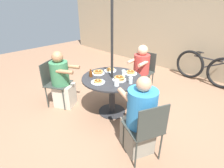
% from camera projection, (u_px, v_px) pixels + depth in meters
% --- Properties ---
extents(ground_plane, '(12.00, 12.00, 0.00)m').
position_uv_depth(ground_plane, '(112.00, 111.00, 3.46)').
color(ground_plane, '#8C664C').
extents(back_fence, '(10.00, 0.06, 1.99)m').
position_uv_depth(back_fence, '(185.00, 39.00, 4.95)').
color(back_fence, tan).
rests_on(back_fence, ground).
extents(patio_table, '(1.09, 1.09, 0.74)m').
position_uv_depth(patio_table, '(112.00, 85.00, 3.20)').
color(patio_table, '#28282B').
rests_on(patio_table, ground).
extents(umbrella_pole, '(0.04, 0.04, 2.04)m').
position_uv_depth(umbrella_pole, '(112.00, 63.00, 3.01)').
color(umbrella_pole, black).
rests_on(umbrella_pole, ground).
extents(patio_chair_north, '(0.48, 0.48, 0.91)m').
position_uv_depth(patio_chair_north, '(144.00, 69.00, 4.07)').
color(patio_chair_north, '#333833').
rests_on(patio_chair_north, ground).
extents(diner_north, '(0.39, 0.55, 1.13)m').
position_uv_depth(diner_north, '(140.00, 72.00, 3.95)').
color(diner_north, slate).
rests_on(diner_north, ground).
extents(patio_chair_east, '(0.60, 0.60, 0.91)m').
position_uv_depth(patio_chair_east, '(54.00, 81.00, 3.50)').
color(patio_chair_east, '#333833').
rests_on(patio_chair_east, ground).
extents(diner_east, '(0.60, 0.54, 1.14)m').
position_uv_depth(diner_east, '(62.00, 82.00, 3.46)').
color(diner_east, beige).
rests_on(diner_east, ground).
extents(patio_chair_south, '(0.58, 0.58, 0.91)m').
position_uv_depth(patio_chair_south, '(146.00, 128.00, 2.22)').
color(patio_chair_south, '#333833').
rests_on(patio_chair_south, ground).
extents(diner_south, '(0.61, 0.55, 1.18)m').
position_uv_depth(diner_south, '(140.00, 120.00, 2.37)').
color(diner_south, gray).
rests_on(diner_south, ground).
extents(pancake_plate_a, '(0.24, 0.24, 0.07)m').
position_uv_depth(pancake_plate_a, '(119.00, 79.00, 3.01)').
color(pancake_plate_a, white).
rests_on(pancake_plate_a, patio_table).
extents(pancake_plate_b, '(0.24, 0.24, 0.05)m').
position_uv_depth(pancake_plate_b, '(98.00, 82.00, 2.93)').
color(pancake_plate_b, white).
rests_on(pancake_plate_b, patio_table).
extents(pancake_plate_c, '(0.24, 0.24, 0.06)m').
position_uv_depth(pancake_plate_c, '(110.00, 70.00, 3.41)').
color(pancake_plate_c, white).
rests_on(pancake_plate_c, patio_table).
extents(pancake_plate_d, '(0.24, 0.24, 0.06)m').
position_uv_depth(pancake_plate_d, '(98.00, 72.00, 3.28)').
color(pancake_plate_d, white).
rests_on(pancake_plate_d, patio_table).
extents(pancake_plate_e, '(0.24, 0.24, 0.06)m').
position_uv_depth(pancake_plate_e, '(131.00, 73.00, 3.28)').
color(pancake_plate_e, white).
rests_on(pancake_plate_e, patio_table).
extents(syrup_bottle, '(0.08, 0.06, 0.14)m').
position_uv_depth(syrup_bottle, '(91.00, 74.00, 3.14)').
color(syrup_bottle, '#602D0F').
rests_on(syrup_bottle, patio_table).
extents(coffee_cup, '(0.09, 0.09, 0.10)m').
position_uv_depth(coffee_cup, '(116.00, 83.00, 2.81)').
color(coffee_cup, white).
rests_on(coffee_cup, patio_table).
extents(drinking_glass_a, '(0.07, 0.07, 0.11)m').
position_uv_depth(drinking_glass_a, '(131.00, 80.00, 2.89)').
color(drinking_glass_a, silver).
rests_on(drinking_glass_a, patio_table).
extents(drinking_glass_b, '(0.07, 0.07, 0.12)m').
position_uv_depth(drinking_glass_b, '(124.00, 74.00, 3.13)').
color(drinking_glass_b, silver).
rests_on(drinking_glass_b, patio_table).
extents(bicycle, '(1.62, 0.44, 0.79)m').
position_uv_depth(bicycle, '(205.00, 68.00, 4.51)').
color(bicycle, black).
rests_on(bicycle, ground).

